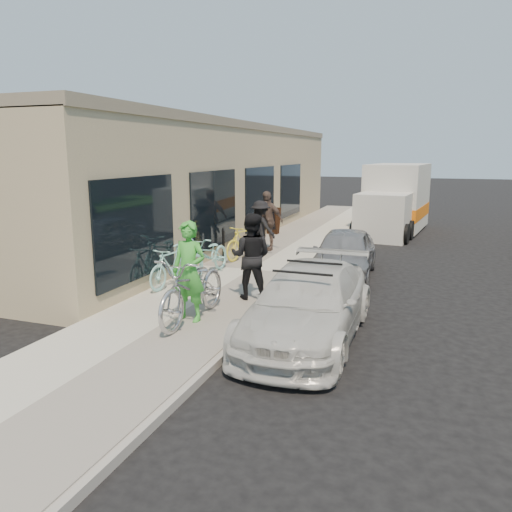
% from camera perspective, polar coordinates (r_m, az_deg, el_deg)
% --- Properties ---
extents(ground, '(120.00, 120.00, 0.00)m').
position_cam_1_polar(ground, '(9.99, 4.15, -6.97)').
color(ground, black).
rests_on(ground, ground).
extents(sidewalk, '(3.00, 34.00, 0.15)m').
position_cam_1_polar(sidewalk, '(13.31, -0.63, -1.85)').
color(sidewalk, '#BAB7A7').
rests_on(sidewalk, ground).
extents(curb, '(0.12, 34.00, 0.13)m').
position_cam_1_polar(curb, '(12.87, 5.86, -2.43)').
color(curb, '#9C978F').
rests_on(curb, ground).
extents(storefront, '(3.60, 20.00, 4.22)m').
position_cam_1_polar(storefront, '(18.82, -4.62, 8.40)').
color(storefront, tan).
rests_on(storefront, ground).
extents(bike_rack, '(0.31, 0.60, 0.91)m').
position_cam_1_polar(bike_rack, '(14.30, -3.75, 1.64)').
color(bike_rack, black).
rests_on(bike_rack, sidewalk).
extents(sandwich_board, '(0.64, 0.64, 0.99)m').
position_cam_1_polar(sandwich_board, '(19.09, 1.72, 4.05)').
color(sandwich_board, black).
rests_on(sandwich_board, sidewalk).
extents(sedan_white, '(1.79, 4.36, 1.30)m').
position_cam_1_polar(sedan_white, '(8.69, 6.01, -5.49)').
color(sedan_white, silver).
rests_on(sedan_white, ground).
extents(sedan_silver, '(1.69, 3.78, 1.26)m').
position_cam_1_polar(sedan_silver, '(13.19, 10.05, 0.32)').
color(sedan_silver, gray).
rests_on(sedan_silver, ground).
extents(moving_truck, '(2.65, 5.77, 2.75)m').
position_cam_1_polar(moving_truck, '(21.21, 15.56, 5.93)').
color(moving_truck, beige).
rests_on(moving_truck, ground).
extents(tandem_bike, '(0.86, 2.36, 1.23)m').
position_cam_1_polar(tandem_bike, '(9.22, -7.14, -3.64)').
color(tandem_bike, '#B8B7BA').
rests_on(tandem_bike, sidewalk).
extents(woman_rider, '(0.71, 0.50, 1.85)m').
position_cam_1_polar(woman_rider, '(9.17, -7.67, -1.75)').
color(woman_rider, green).
rests_on(woman_rider, sidewalk).
extents(man_standing, '(0.95, 0.78, 1.82)m').
position_cam_1_polar(man_standing, '(10.48, -0.57, -0.03)').
color(man_standing, black).
rests_on(man_standing, sidewalk).
extents(cruiser_bike_a, '(0.62, 1.64, 0.96)m').
position_cam_1_polar(cruiser_bike_a, '(11.65, -9.71, -1.17)').
color(cruiser_bike_a, '#91D9D1').
rests_on(cruiser_bike_a, sidewalk).
extents(cruiser_bike_b, '(0.78, 1.97, 1.02)m').
position_cam_1_polar(cruiser_bike_b, '(12.65, -5.38, 0.09)').
color(cruiser_bike_b, '#91D9D1').
rests_on(cruiser_bike_b, sidewalk).
extents(cruiser_bike_c, '(0.88, 1.76, 1.02)m').
position_cam_1_polar(cruiser_bike_c, '(14.51, -1.39, 1.64)').
color(cruiser_bike_c, yellow).
rests_on(cruiser_bike_c, sidewalk).
extents(bystander_a, '(1.20, 0.95, 1.63)m').
position_cam_1_polar(bystander_a, '(15.29, 0.52, 3.32)').
color(bystander_a, black).
rests_on(bystander_a, sidewalk).
extents(bystander_b, '(1.12, 0.50, 1.88)m').
position_cam_1_polar(bystander_b, '(15.85, 1.19, 4.06)').
color(bystander_b, brown).
rests_on(bystander_b, sidewalk).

